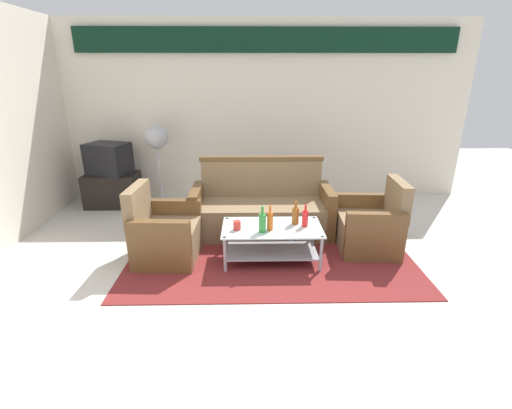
{
  "coord_description": "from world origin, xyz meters",
  "views": [
    {
      "loc": [
        -0.28,
        -3.0,
        2.03
      ],
      "look_at": [
        -0.21,
        0.76,
        0.65
      ],
      "focal_mm": 25.56,
      "sensor_mm": 36.0,
      "label": 1
    }
  ],
  "objects_px": {
    "armchair_right": "(370,227)",
    "cup": "(237,225)",
    "coffee_table": "(272,238)",
    "bottle_brown": "(295,215)",
    "tv_stand": "(113,190)",
    "bottle_orange": "(270,221)",
    "bottle_red": "(305,218)",
    "couch": "(262,210)",
    "pedestal_fan": "(157,142)",
    "armchair_left": "(165,235)",
    "bottle_green": "(262,222)",
    "television": "(109,159)"
  },
  "relations": [
    {
      "from": "bottle_brown",
      "to": "pedestal_fan",
      "type": "xyz_separation_m",
      "value": [
        -1.93,
        1.83,
        0.5
      ]
    },
    {
      "from": "couch",
      "to": "cup",
      "type": "xyz_separation_m",
      "value": [
        -0.3,
        -0.85,
        0.14
      ]
    },
    {
      "from": "bottle_red",
      "to": "bottle_orange",
      "type": "distance_m",
      "value": 0.4
    },
    {
      "from": "cup",
      "to": "bottle_brown",
      "type": "bearing_deg",
      "value": 12.9
    },
    {
      "from": "bottle_red",
      "to": "bottle_brown",
      "type": "distance_m",
      "value": 0.12
    },
    {
      "from": "armchair_right",
      "to": "cup",
      "type": "distance_m",
      "value": 1.62
    },
    {
      "from": "armchair_left",
      "to": "pedestal_fan",
      "type": "height_order",
      "value": "pedestal_fan"
    },
    {
      "from": "coffee_table",
      "to": "bottle_brown",
      "type": "distance_m",
      "value": 0.37
    },
    {
      "from": "bottle_red",
      "to": "tv_stand",
      "type": "bearing_deg",
      "value": 146.36
    },
    {
      "from": "bottle_red",
      "to": "bottle_brown",
      "type": "bearing_deg",
      "value": 143.18
    },
    {
      "from": "bottle_green",
      "to": "coffee_table",
      "type": "bearing_deg",
      "value": 49.63
    },
    {
      "from": "cup",
      "to": "television",
      "type": "height_order",
      "value": "television"
    },
    {
      "from": "armchair_right",
      "to": "bottle_red",
      "type": "xyz_separation_m",
      "value": [
        -0.83,
        -0.25,
        0.22
      ]
    },
    {
      "from": "bottle_red",
      "to": "bottle_orange",
      "type": "xyz_separation_m",
      "value": [
        -0.39,
        -0.09,
        0.01
      ]
    },
    {
      "from": "coffee_table",
      "to": "bottle_green",
      "type": "height_order",
      "value": "bottle_green"
    },
    {
      "from": "couch",
      "to": "cup",
      "type": "height_order",
      "value": "couch"
    },
    {
      "from": "tv_stand",
      "to": "armchair_left",
      "type": "bearing_deg",
      "value": -55.83
    },
    {
      "from": "television",
      "to": "pedestal_fan",
      "type": "height_order",
      "value": "pedestal_fan"
    },
    {
      "from": "bottle_red",
      "to": "tv_stand",
      "type": "distance_m",
      "value": 3.35
    },
    {
      "from": "couch",
      "to": "pedestal_fan",
      "type": "height_order",
      "value": "pedestal_fan"
    },
    {
      "from": "coffee_table",
      "to": "bottle_orange",
      "type": "distance_m",
      "value": 0.26
    },
    {
      "from": "bottle_orange",
      "to": "pedestal_fan",
      "type": "distance_m",
      "value": 2.62
    },
    {
      "from": "armchair_left",
      "to": "armchair_right",
      "type": "xyz_separation_m",
      "value": [
        2.41,
        0.18,
        0.0
      ]
    },
    {
      "from": "bottle_orange",
      "to": "television",
      "type": "height_order",
      "value": "television"
    },
    {
      "from": "coffee_table",
      "to": "armchair_right",
      "type": "bearing_deg",
      "value": 12.47
    },
    {
      "from": "bottle_red",
      "to": "cup",
      "type": "height_order",
      "value": "bottle_red"
    },
    {
      "from": "bottle_green",
      "to": "tv_stand",
      "type": "bearing_deg",
      "value": 139.15
    },
    {
      "from": "television",
      "to": "coffee_table",
      "type": "bearing_deg",
      "value": 159.54
    },
    {
      "from": "bottle_green",
      "to": "tv_stand",
      "type": "relative_size",
      "value": 0.36
    },
    {
      "from": "television",
      "to": "cup",
      "type": "bearing_deg",
      "value": 153.68
    },
    {
      "from": "couch",
      "to": "bottle_brown",
      "type": "height_order",
      "value": "couch"
    },
    {
      "from": "bottle_orange",
      "to": "bottle_brown",
      "type": "bearing_deg",
      "value": 29.07
    },
    {
      "from": "armchair_right",
      "to": "bottle_brown",
      "type": "xyz_separation_m",
      "value": [
        -0.93,
        -0.18,
        0.22
      ]
    },
    {
      "from": "bottle_red",
      "to": "television",
      "type": "relative_size",
      "value": 0.36
    },
    {
      "from": "couch",
      "to": "bottle_orange",
      "type": "relative_size",
      "value": 6.38
    },
    {
      "from": "coffee_table",
      "to": "bottle_red",
      "type": "height_order",
      "value": "bottle_red"
    },
    {
      "from": "coffee_table",
      "to": "pedestal_fan",
      "type": "bearing_deg",
      "value": 131.06
    },
    {
      "from": "couch",
      "to": "bottle_orange",
      "type": "height_order",
      "value": "couch"
    },
    {
      "from": "bottle_brown",
      "to": "tv_stand",
      "type": "xyz_separation_m",
      "value": [
        -2.68,
        1.78,
        -0.25
      ]
    },
    {
      "from": "cup",
      "to": "bottle_orange",
      "type": "bearing_deg",
      "value": -2.33
    },
    {
      "from": "armchair_right",
      "to": "cup",
      "type": "xyz_separation_m",
      "value": [
        -1.58,
        -0.33,
        0.17
      ]
    },
    {
      "from": "armchair_right",
      "to": "coffee_table",
      "type": "relative_size",
      "value": 0.77
    },
    {
      "from": "bottle_green",
      "to": "bottle_brown",
      "type": "xyz_separation_m",
      "value": [
        0.38,
        0.22,
        -0.01
      ]
    },
    {
      "from": "bottle_orange",
      "to": "cup",
      "type": "xyz_separation_m",
      "value": [
        -0.36,
        0.01,
        -0.06
      ]
    },
    {
      "from": "bottle_green",
      "to": "cup",
      "type": "xyz_separation_m",
      "value": [
        -0.27,
        0.07,
        -0.06
      ]
    },
    {
      "from": "couch",
      "to": "bottle_orange",
      "type": "bearing_deg",
      "value": 93.96
    },
    {
      "from": "bottle_red",
      "to": "armchair_right",
      "type": "bearing_deg",
      "value": 17.04
    },
    {
      "from": "cup",
      "to": "tv_stand",
      "type": "height_order",
      "value": "tv_stand"
    },
    {
      "from": "coffee_table",
      "to": "bottle_orange",
      "type": "xyz_separation_m",
      "value": [
        -0.03,
        -0.08,
        0.25
      ]
    },
    {
      "from": "couch",
      "to": "coffee_table",
      "type": "relative_size",
      "value": 1.64
    }
  ]
}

